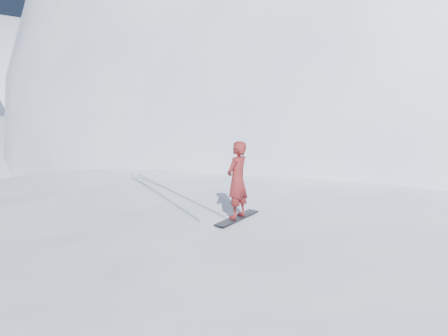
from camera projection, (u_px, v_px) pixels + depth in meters
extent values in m
plane|color=white|center=(270.00, 320.00, 12.32)|extent=(400.00, 400.00, 0.00)
ellipsoid|color=white|center=(259.00, 269.00, 15.42)|extent=(36.00, 28.00, 4.80)
ellipsoid|color=white|center=(377.00, 138.00, 43.46)|extent=(60.00, 56.00, 56.00)
ellipsoid|color=white|center=(283.00, 158.00, 34.04)|extent=(28.00, 24.00, 18.00)
ellipsoid|color=white|center=(145.00, 248.00, 17.23)|extent=(7.00, 6.30, 1.00)
ellipsoid|color=white|center=(399.00, 237.00, 18.27)|extent=(4.00, 3.60, 0.60)
cube|color=black|center=(237.00, 218.00, 12.54)|extent=(1.47, 1.18, 0.03)
imported|color=maroon|center=(237.00, 180.00, 12.34)|extent=(0.84, 0.79, 1.93)
cube|color=silver|center=(160.00, 193.00, 14.99)|extent=(0.86, 5.95, 0.04)
cube|color=silver|center=(175.00, 191.00, 15.15)|extent=(1.30, 5.88, 0.04)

